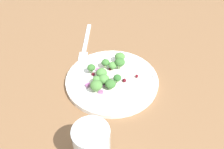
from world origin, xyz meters
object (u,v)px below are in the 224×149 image
object	(u,v)px
broccoli_floret_1	(121,63)
water_glass	(92,146)
broccoli_floret_2	(117,78)
fork	(86,43)
plate	(112,80)
broccoli_floret_0	(110,84)

from	to	relation	value
broccoli_floret_1	water_glass	size ratio (longest dim) A/B	0.30
broccoli_floret_2	fork	world-z (taller)	broccoli_floret_2
plate	water_glass	xyz separation A→B (cm)	(-9.25, 19.59, 3.74)
plate	broccoli_floret_1	xyz separation A→B (cm)	(0.17, -4.27, 2.60)
broccoli_floret_0	fork	size ratio (longest dim) A/B	0.16
broccoli_floret_0	broccoli_floret_2	size ratio (longest dim) A/B	1.31
fork	water_glass	distance (cm)	38.61
broccoli_floret_2	water_glass	world-z (taller)	water_glass
broccoli_floret_2	fork	distance (cm)	20.90
broccoli_floret_0	water_glass	world-z (taller)	water_glass
plate	broccoli_floret_1	distance (cm)	5.00
plate	broccoli_floret_0	distance (cm)	4.09
plate	broccoli_floret_2	bearing A→B (deg)	162.70
plate	broccoli_floret_0	xyz separation A→B (cm)	(-1.73, 3.11, 2.01)
broccoli_floret_0	water_glass	distance (cm)	18.20
broccoli_floret_1	broccoli_floret_2	size ratio (longest dim) A/B	1.36
broccoli_floret_0	fork	world-z (taller)	broccoli_floret_0
broccoli_floret_0	broccoli_floret_1	size ratio (longest dim) A/B	0.97
water_glass	fork	bearing A→B (deg)	-48.45
broccoli_floret_1	broccoli_floret_2	world-z (taller)	broccoli_floret_1
water_glass	broccoli_floret_1	bearing A→B (deg)	-68.46
broccoli_floret_1	broccoli_floret_2	distance (cm)	5.40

